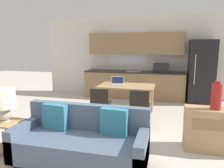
% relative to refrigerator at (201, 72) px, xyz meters
% --- Properties ---
extents(ground_plane, '(20.00, 20.00, 0.00)m').
position_rel_refrigerator_xyz_m(ground_plane, '(-2.06, -4.22, -0.95)').
color(ground_plane, beige).
extents(wall_back, '(6.40, 0.07, 2.70)m').
position_rel_refrigerator_xyz_m(wall_back, '(-2.06, 0.41, 0.40)').
color(wall_back, silver).
rests_on(wall_back, ground_plane).
extents(kitchen_counter, '(3.28, 0.65, 2.15)m').
position_rel_refrigerator_xyz_m(kitchen_counter, '(-2.04, 0.11, -0.11)').
color(kitchen_counter, '#8E704C').
rests_on(kitchen_counter, ground_plane).
extents(refrigerator, '(0.75, 0.76, 1.91)m').
position_rel_refrigerator_xyz_m(refrigerator, '(0.00, 0.00, 0.00)').
color(refrigerator, black).
rests_on(refrigerator, ground_plane).
extents(dining_table, '(1.36, 0.85, 0.76)m').
position_rel_refrigerator_xyz_m(dining_table, '(-1.96, -1.77, -0.26)').
color(dining_table, tan).
rests_on(dining_table, ground_plane).
extents(couch, '(1.93, 0.80, 0.85)m').
position_rel_refrigerator_xyz_m(couch, '(-2.15, -4.22, -0.61)').
color(couch, '#3D2D1E').
rests_on(couch, ground_plane).
extents(side_table, '(0.44, 0.44, 0.54)m').
position_rel_refrigerator_xyz_m(side_table, '(-3.44, -4.23, -0.60)').
color(side_table, tan).
rests_on(side_table, ground_plane).
extents(table_lamp, '(0.39, 0.39, 0.52)m').
position_rel_refrigerator_xyz_m(table_lamp, '(-3.48, -4.23, -0.09)').
color(table_lamp, '#B2A893').
rests_on(table_lamp, side_table).
extents(credenza, '(1.05, 0.40, 0.72)m').
position_rel_refrigerator_xyz_m(credenza, '(-0.14, -3.29, -0.59)').
color(credenza, tan).
rests_on(credenza, ground_plane).
extents(vase, '(0.16, 0.16, 0.46)m').
position_rel_refrigerator_xyz_m(vase, '(-0.20, -3.32, -0.02)').
color(vase, maroon).
rests_on(vase, credenza).
extents(dining_chair_near_right, '(0.42, 0.42, 0.82)m').
position_rel_refrigerator_xyz_m(dining_chair_near_right, '(-1.52, -2.51, -0.47)').
color(dining_chair_near_right, black).
rests_on(dining_chair_near_right, ground_plane).
extents(dining_chair_near_left, '(0.45, 0.45, 0.82)m').
position_rel_refrigerator_xyz_m(dining_chair_near_left, '(-2.39, -2.55, -0.47)').
color(dining_chair_near_left, black).
rests_on(dining_chair_near_left, ground_plane).
extents(laptop, '(0.37, 0.32, 0.20)m').
position_rel_refrigerator_xyz_m(laptop, '(-2.20, -1.70, -0.15)').
color(laptop, '#B7BABC').
rests_on(laptop, dining_table).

